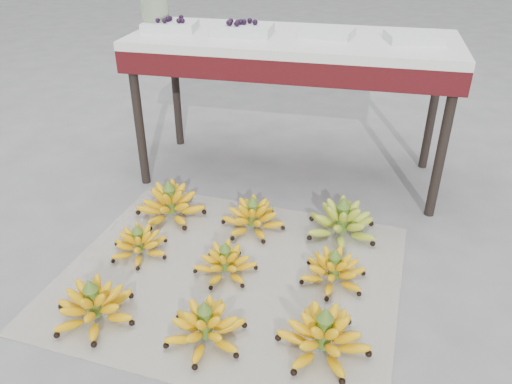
% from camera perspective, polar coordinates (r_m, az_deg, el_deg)
% --- Properties ---
extents(ground, '(60.00, 60.00, 0.00)m').
position_cam_1_polar(ground, '(1.92, -5.45, -10.15)').
color(ground, '#5F5E61').
rests_on(ground, ground).
extents(newspaper_mat, '(1.33, 1.15, 0.01)m').
position_cam_1_polar(newspaper_mat, '(1.94, -2.90, -9.45)').
color(newspaper_mat, white).
rests_on(newspaper_mat, ground).
extents(bunch_front_left, '(0.37, 0.37, 0.17)m').
position_cam_1_polar(bunch_front_left, '(1.80, -18.04, -12.28)').
color(bunch_front_left, yellow).
rests_on(bunch_front_left, newspaper_mat).
extents(bunch_front_center, '(0.32, 0.32, 0.16)m').
position_cam_1_polar(bunch_front_center, '(1.66, -5.78, -15.08)').
color(bunch_front_center, yellow).
rests_on(bunch_front_center, newspaper_mat).
extents(bunch_front_right, '(0.34, 0.34, 0.18)m').
position_cam_1_polar(bunch_front_right, '(1.63, 7.72, -16.03)').
color(bunch_front_right, yellow).
rests_on(bunch_front_right, newspaper_mat).
extents(bunch_mid_left, '(0.28, 0.28, 0.14)m').
position_cam_1_polar(bunch_mid_left, '(2.06, -13.22, -5.81)').
color(bunch_mid_left, yellow).
rests_on(bunch_mid_left, newspaper_mat).
extents(bunch_mid_center, '(0.26, 0.26, 0.14)m').
position_cam_1_polar(bunch_mid_center, '(1.91, -3.52, -8.06)').
color(bunch_mid_center, yellow).
rests_on(bunch_mid_center, newspaper_mat).
extents(bunch_mid_right, '(0.25, 0.25, 0.15)m').
position_cam_1_polar(bunch_mid_right, '(1.89, 8.86, -8.84)').
color(bunch_mid_right, yellow).
rests_on(bunch_mid_right, newspaper_mat).
extents(bunch_back_left, '(0.35, 0.35, 0.19)m').
position_cam_1_polar(bunch_back_left, '(2.27, -9.76, -1.39)').
color(bunch_back_left, yellow).
rests_on(bunch_back_left, newspaper_mat).
extents(bunch_back_center, '(0.35, 0.35, 0.16)m').
position_cam_1_polar(bunch_back_center, '(2.15, -0.37, -2.96)').
color(bunch_back_center, yellow).
rests_on(bunch_back_center, newspaper_mat).
extents(bunch_back_right, '(0.38, 0.38, 0.19)m').
position_cam_1_polar(bunch_back_right, '(2.14, 9.78, -3.43)').
color(bunch_back_right, olive).
rests_on(bunch_back_right, newspaper_mat).
extents(vendor_table, '(1.49, 0.60, 0.72)m').
position_cam_1_polar(vendor_table, '(2.41, 4.21, 15.51)').
color(vendor_table, black).
rests_on(vendor_table, ground).
extents(tray_far_left, '(0.27, 0.21, 0.06)m').
position_cam_1_polar(tray_far_left, '(2.53, -9.78, 18.25)').
color(tray_far_left, silver).
rests_on(tray_far_left, vendor_table).
extents(tray_left, '(0.27, 0.20, 0.07)m').
position_cam_1_polar(tray_left, '(2.41, -1.54, 18.12)').
color(tray_left, silver).
rests_on(tray_left, vendor_table).
extents(tray_right, '(0.25, 0.20, 0.04)m').
position_cam_1_polar(tray_right, '(2.38, 8.18, 17.59)').
color(tray_right, silver).
rests_on(tray_right, vendor_table).
extents(tray_far_right, '(0.27, 0.22, 0.04)m').
position_cam_1_polar(tray_far_right, '(2.37, 17.63, 16.52)').
color(tray_far_right, silver).
rests_on(tray_far_right, vendor_table).
extents(glass_jar, '(0.16, 0.16, 0.17)m').
position_cam_1_polar(glass_jar, '(2.56, -11.50, 19.65)').
color(glass_jar, '#B7CEA4').
rests_on(glass_jar, vendor_table).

